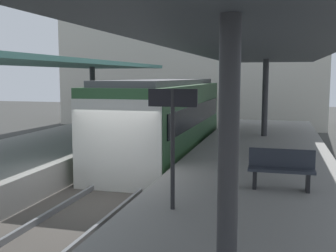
{
  "coord_description": "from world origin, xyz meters",
  "views": [
    {
      "loc": [
        4.33,
        -9.54,
        3.44
      ],
      "look_at": [
        0.62,
        4.34,
        1.7
      ],
      "focal_mm": 44.32,
      "sensor_mm": 36.0,
      "label": 1
    }
  ],
  "objects": [
    {
      "name": "platform_bench",
      "position": [
        4.43,
        -0.43,
        1.46
      ],
      "size": [
        1.4,
        0.41,
        0.86
      ],
      "color": "black",
      "rests_on": "platform_right"
    },
    {
      "name": "rail_far_side",
      "position": [
        0.72,
        0.0,
        0.27
      ],
      "size": [
        0.08,
        28.0,
        0.14
      ],
      "primitive_type": "cube",
      "color": "slate",
      "rests_on": "track_ballast"
    },
    {
      "name": "canopy_left",
      "position": [
        -3.8,
        1.4,
        3.89
      ],
      "size": [
        4.18,
        21.0,
        3.0
      ],
      "color": "#333335",
      "rests_on": "platform_left"
    },
    {
      "name": "station_building_backdrop",
      "position": [
        -1.71,
        20.0,
        5.5
      ],
      "size": [
        18.0,
        6.0,
        11.0
      ],
      "primitive_type": "cube",
      "color": "beige",
      "rests_on": "ground_plane"
    },
    {
      "name": "platform_sign",
      "position": [
        2.5,
        -2.37,
        2.62
      ],
      "size": [
        0.9,
        0.08,
        2.21
      ],
      "color": "#262628",
      "rests_on": "platform_right"
    },
    {
      "name": "canopy_right",
      "position": [
        3.8,
        1.4,
        4.15
      ],
      "size": [
        4.18,
        21.0,
        3.27
      ],
      "color": "#333335",
      "rests_on": "platform_right"
    },
    {
      "name": "rail_near_side",
      "position": [
        -0.72,
        0.0,
        0.27
      ],
      "size": [
        0.08,
        28.0,
        0.14
      ],
      "primitive_type": "cube",
      "color": "slate",
      "rests_on": "track_ballast"
    },
    {
      "name": "ground_plane",
      "position": [
        0.0,
        0.0,
        0.0
      ],
      "size": [
        80.0,
        80.0,
        0.0
      ],
      "primitive_type": "plane",
      "color": "#383835"
    },
    {
      "name": "commuter_train",
      "position": [
        0.0,
        6.08,
        1.73
      ],
      "size": [
        2.78,
        10.09,
        3.1
      ],
      "color": "#2D5633",
      "rests_on": "track_ballast"
    },
    {
      "name": "platform_right",
      "position": [
        3.8,
        0.0,
        0.5
      ],
      "size": [
        4.4,
        28.0,
        1.0
      ],
      "primitive_type": "cube",
      "color": "gray",
      "rests_on": "ground_plane"
    },
    {
      "name": "track_ballast",
      "position": [
        0.0,
        0.0,
        0.1
      ],
      "size": [
        3.2,
        28.0,
        0.2
      ],
      "primitive_type": "cube",
      "color": "#4C4742",
      "rests_on": "ground_plane"
    }
  ]
}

